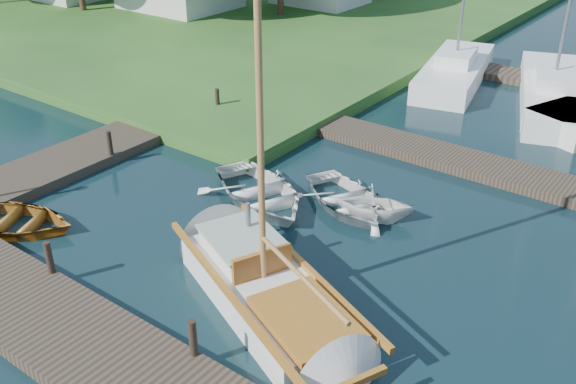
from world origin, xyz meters
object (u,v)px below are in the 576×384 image
Objects in this scene: mooring_post_5 at (217,99)px; mooring_post_1 at (49,258)px; dinghy at (11,217)px; tender_c at (346,196)px; tender_a at (260,190)px; marina_boat_0 at (455,70)px; marina_boat_1 at (552,91)px; tender_b at (375,201)px; mooring_post_4 at (110,143)px; sailboat at (272,298)px; mooring_post_2 at (193,338)px.

mooring_post_1 is at bearing -68.20° from mooring_post_5.
tender_c is at bearing -69.61° from dinghy.
tender_a is at bearing 149.25° from tender_c.
marina_boat_1 is (4.14, -0.25, -0.01)m from marina_boat_0.
tender_b is (3.07, 1.12, 0.16)m from tender_a.
sailboat reaches higher than mooring_post_4.
tender_b is at bearing 115.98° from sailboat.
marina_boat_0 is 4.15m from marina_boat_1.
mooring_post_4 is 8.68m from tender_b.
mooring_post_1 is 0.23× the size of dinghy.
mooring_post_1 is 7.86m from tender_c.
mooring_post_4 is 9.09m from sailboat.
dinghy is 18.71m from marina_boat_0.
tender_a is at bearing 167.26° from marina_boat_0.
mooring_post_2 is at bearing -70.17° from sailboat.
dinghy is at bearing -83.28° from mooring_post_5.
sailboat is 0.93× the size of marina_boat_0.
tender_c is 11.91m from marina_boat_1.
mooring_post_1 is at bearing -130.90° from sailboat.
marina_boat_1 is (9.51, 13.78, -0.13)m from mooring_post_4.
dinghy is (1.08, -4.18, -0.35)m from mooring_post_4.
mooring_post_1 is 1.00× the size of mooring_post_2.
mooring_post_1 is 19.08m from marina_boat_0.
marina_boat_0 is at bearing 69.08° from mooring_post_4.
dinghy is (1.08, -9.18, -0.35)m from mooring_post_5.
tender_a is (5.38, -4.17, -0.29)m from mooring_post_5.
mooring_post_2 is 7.13m from tender_c.
tender_c is (2.08, 1.22, -0.06)m from tender_a.
sailboat is at bearing 86.17° from mooring_post_2.
mooring_post_2 is at bearing -30.47° from mooring_post_4.
mooring_post_5 is at bearing 161.65° from sailboat.
sailboat is 2.97× the size of tender_c.
mooring_post_1 is 0.37× the size of tender_b.
tender_c is 12.17m from marina_boat_0.
tender_a is (-3.12, 5.83, -0.29)m from mooring_post_2.
dinghy is at bearing 163.12° from tender_c.
mooring_post_5 is at bearing 113.56° from marina_boat_1.
tender_b is 1.02m from tender_c.
mooring_post_5 reaches higher than tender_a.
mooring_post_4 is at bearing 146.26° from marina_boat_0.
dinghy is at bearing 173.68° from mooring_post_2.
tender_c is at bearing 98.36° from mooring_post_2.
marina_boat_0 reaches higher than mooring_post_4.
mooring_post_5 is 0.08× the size of marina_boat_0.
dinghy is at bearing -145.94° from sailboat.
dinghy is 19.84m from marina_boat_1.
tender_b reaches higher than tender_a.
mooring_post_5 is at bearing 45.75° from tender_b.
marina_boat_0 is (-3.09, 12.09, 0.01)m from tender_b.
mooring_post_2 reaches higher than tender_c.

